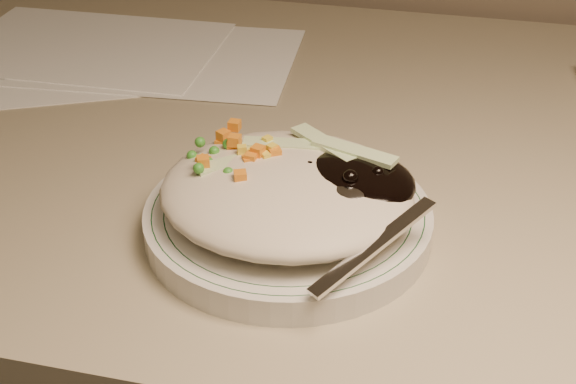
# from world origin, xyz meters

# --- Properties ---
(desk) EXTENTS (1.40, 0.70, 0.74)m
(desk) POSITION_xyz_m (0.00, 1.38, 0.54)
(desk) COLOR gray
(desk) RESTS_ON ground
(plate) EXTENTS (0.22, 0.22, 0.02)m
(plate) POSITION_xyz_m (-0.09, 1.21, 0.75)
(plate) COLOR silver
(plate) RESTS_ON desk
(plate_rim) EXTENTS (0.21, 0.21, 0.00)m
(plate_rim) POSITION_xyz_m (-0.09, 1.21, 0.76)
(plate_rim) COLOR #144723
(plate_rim) RESTS_ON plate
(meal) EXTENTS (0.21, 0.19, 0.05)m
(meal) POSITION_xyz_m (-0.09, 1.21, 0.78)
(meal) COLOR #BFB49B
(meal) RESTS_ON plate
(papers) EXTENTS (0.47, 0.33, 0.00)m
(papers) POSITION_xyz_m (-0.39, 1.49, 0.74)
(papers) COLOR white
(papers) RESTS_ON desk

